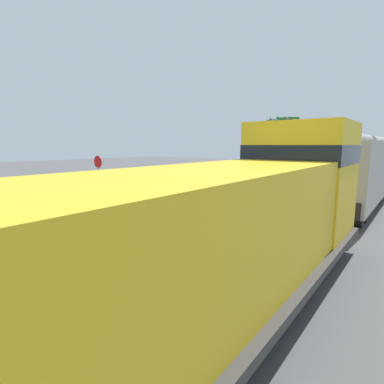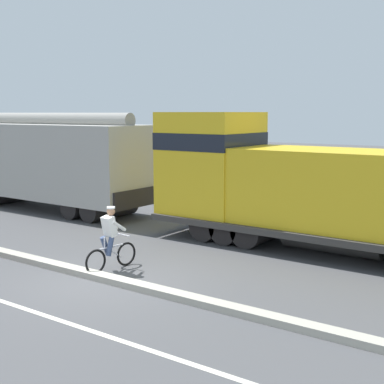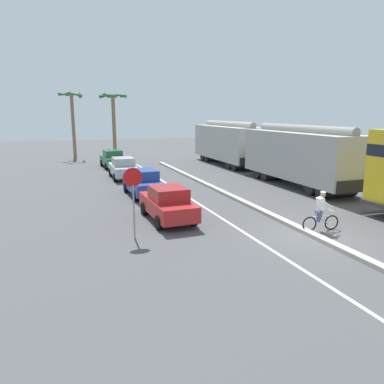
{
  "view_description": "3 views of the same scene",
  "coord_description": "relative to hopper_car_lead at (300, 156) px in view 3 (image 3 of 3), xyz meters",
  "views": [
    {
      "loc": [
        8.96,
        -8.89,
        3.52
      ],
      "look_at": [
        0.37,
        2.27,
        1.31
      ],
      "focal_mm": 28.0,
      "sensor_mm": 36.0,
      "label": 1
    },
    {
      "loc": [
        -9.27,
        -9.31,
        4.18
      ],
      "look_at": [
        3.2,
        -0.44,
        1.9
      ],
      "focal_mm": 50.0,
      "sensor_mm": 36.0,
      "label": 2
    },
    {
      "loc": [
        -9.6,
        -12.13,
        4.98
      ],
      "look_at": [
        -3.22,
        5.66,
        0.96
      ],
      "focal_mm": 35.0,
      "sensor_mm": 36.0,
      "label": 3
    }
  ],
  "objects": [
    {
      "name": "parked_car_red",
      "position": [
        -10.86,
        -5.01,
        -1.26
      ],
      "size": [
        1.93,
        4.25,
        1.62
      ],
      "color": "red",
      "rests_on": "ground"
    },
    {
      "name": "palm_tree_far",
      "position": [
        -13.72,
        22.67,
        3.14
      ],
      "size": [
        2.6,
        2.74,
        7.31
      ],
      "color": "#846647",
      "rests_on": "ground"
    },
    {
      "name": "median_curb",
      "position": [
        -5.93,
        -3.3,
        -2.0
      ],
      "size": [
        0.36,
        36.0,
        0.16
      ],
      "primitive_type": "cube",
      "color": "#B2AD9E",
      "rests_on": "ground"
    },
    {
      "name": "hopper_car_lead",
      "position": [
        0.0,
        0.0,
        0.0
      ],
      "size": [
        2.9,
        10.6,
        4.18
      ],
      "color": "#A5A29B",
      "rests_on": "ground"
    },
    {
      "name": "parked_car_silver",
      "position": [
        -10.91,
        7.18,
        -1.26
      ],
      "size": [
        1.85,
        4.21,
        1.62
      ],
      "color": "#B7BABF",
      "rests_on": "ground"
    },
    {
      "name": "lane_stripe",
      "position": [
        -8.33,
        -3.3,
        -2.07
      ],
      "size": [
        0.14,
        36.0,
        0.01
      ],
      "primitive_type": "cube",
      "color": "silver",
      "rests_on": "ground"
    },
    {
      "name": "cyclist",
      "position": [
        -5.16,
        -8.8,
        -1.26
      ],
      "size": [
        1.71,
        0.51,
        1.71
      ],
      "color": "black",
      "rests_on": "ground"
    },
    {
      "name": "parked_car_green",
      "position": [
        -10.84,
        13.33,
        -1.26
      ],
      "size": [
        1.97,
        4.27,
        1.62
      ],
      "color": "#286B3D",
      "rests_on": "ground"
    },
    {
      "name": "parked_car_blue",
      "position": [
        -10.78,
        0.61,
        -1.26
      ],
      "size": [
        1.91,
        4.24,
        1.62
      ],
      "color": "#28479E",
      "rests_on": "ground"
    },
    {
      "name": "palm_tree_near",
      "position": [
        -10.03,
        17.25,
        3.12
      ],
      "size": [
        2.75,
        2.77,
        6.95
      ],
      "color": "#846647",
      "rests_on": "ground"
    },
    {
      "name": "stop_sign",
      "position": [
        -12.85,
        -7.09,
        -0.05
      ],
      "size": [
        0.76,
        0.08,
        2.88
      ],
      "color": "gray",
      "rests_on": "ground"
    },
    {
      "name": "ground_plane",
      "position": [
        -5.93,
        -9.3,
        -2.08
      ],
      "size": [
        120.0,
        120.0,
        0.0
      ],
      "primitive_type": "plane",
      "color": "#4C4C4F"
    },
    {
      "name": "hopper_car_middle",
      "position": [
        0.0,
        11.6,
        0.0
      ],
      "size": [
        2.9,
        10.6,
        4.18
      ],
      "color": "#AFACA4",
      "rests_on": "ground"
    }
  ]
}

